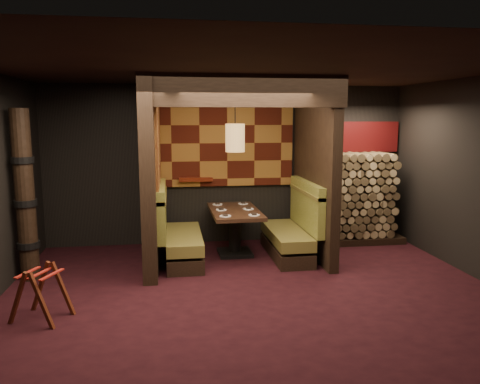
% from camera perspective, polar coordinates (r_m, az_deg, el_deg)
% --- Properties ---
extents(floor, '(6.50, 5.50, 0.02)m').
position_cam_1_polar(floor, '(6.20, 1.82, -12.57)').
color(floor, black).
rests_on(floor, ground).
extents(ceiling, '(6.50, 5.50, 0.02)m').
position_cam_1_polar(ceiling, '(5.79, 1.97, 14.88)').
color(ceiling, black).
rests_on(ceiling, ground).
extents(wall_back, '(6.50, 0.02, 2.85)m').
position_cam_1_polar(wall_back, '(8.53, -1.45, 3.35)').
color(wall_back, black).
rests_on(wall_back, ground).
extents(wall_front, '(6.50, 0.02, 2.85)m').
position_cam_1_polar(wall_front, '(3.20, 10.88, -6.48)').
color(wall_front, black).
rests_on(wall_front, ground).
extents(partition_left, '(0.20, 2.20, 2.85)m').
position_cam_1_polar(partition_left, '(7.37, -10.86, 2.29)').
color(partition_left, black).
rests_on(partition_left, floor).
extents(partition_right, '(0.15, 2.10, 2.85)m').
position_cam_1_polar(partition_right, '(7.77, 9.09, 2.69)').
color(partition_right, black).
rests_on(partition_right, floor).
extents(header_beam, '(2.85, 0.18, 0.44)m').
position_cam_1_polar(header_beam, '(6.45, 0.58, 12.23)').
color(header_beam, black).
rests_on(header_beam, partition_left).
extents(tapa_back_panel, '(2.40, 0.06, 1.55)m').
position_cam_1_polar(tapa_back_panel, '(8.45, -1.59, 5.98)').
color(tapa_back_panel, '#936026').
rests_on(tapa_back_panel, wall_back).
extents(tapa_side_panel, '(0.04, 1.85, 1.45)m').
position_cam_1_polar(tapa_side_panel, '(7.50, -9.98, 5.69)').
color(tapa_side_panel, '#936026').
rests_on(tapa_side_panel, partition_left).
extents(lacquer_shelf, '(0.60, 0.12, 0.07)m').
position_cam_1_polar(lacquer_shelf, '(8.40, -5.42, 1.54)').
color(lacquer_shelf, '#631E0E').
rests_on(lacquer_shelf, wall_back).
extents(booth_bench_left, '(0.68, 1.60, 1.14)m').
position_cam_1_polar(booth_bench_left, '(7.55, -7.67, -5.38)').
color(booth_bench_left, black).
rests_on(booth_bench_left, floor).
extents(booth_bench_right, '(0.68, 1.60, 1.14)m').
position_cam_1_polar(booth_bench_right, '(7.80, 6.42, -4.88)').
color(booth_bench_right, black).
rests_on(booth_bench_right, floor).
extents(dining_table, '(0.81, 1.46, 0.77)m').
position_cam_1_polar(dining_table, '(7.79, -0.63, -3.88)').
color(dining_table, black).
rests_on(dining_table, floor).
extents(place_settings, '(0.65, 1.18, 0.03)m').
position_cam_1_polar(place_settings, '(7.74, -0.64, -2.10)').
color(place_settings, white).
rests_on(place_settings, dining_table).
extents(pendant_lamp, '(0.31, 0.31, 1.12)m').
position_cam_1_polar(pendant_lamp, '(7.55, -0.60, 6.63)').
color(pendant_lamp, '#A37841').
rests_on(pendant_lamp, ceiling).
extents(luggage_rack, '(0.73, 0.63, 0.66)m').
position_cam_1_polar(luggage_rack, '(5.86, -23.12, -11.07)').
color(luggage_rack, '#4B1C0E').
rests_on(luggage_rack, floor).
extents(totem_column, '(0.31, 0.31, 2.40)m').
position_cam_1_polar(totem_column, '(7.14, -24.73, -0.53)').
color(totem_column, black).
rests_on(totem_column, floor).
extents(firewood_stack, '(1.73, 0.70, 1.64)m').
position_cam_1_polar(firewood_stack, '(8.80, 13.84, -0.72)').
color(firewood_stack, black).
rests_on(firewood_stack, floor).
extents(mosaic_header, '(1.83, 0.10, 0.56)m').
position_cam_1_polar(mosaic_header, '(8.99, 13.31, 6.56)').
color(mosaic_header, maroon).
rests_on(mosaic_header, wall_back).
extents(bay_front_post, '(0.08, 0.08, 2.85)m').
position_cam_1_polar(bay_front_post, '(8.05, 9.14, 2.90)').
color(bay_front_post, black).
rests_on(bay_front_post, floor).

